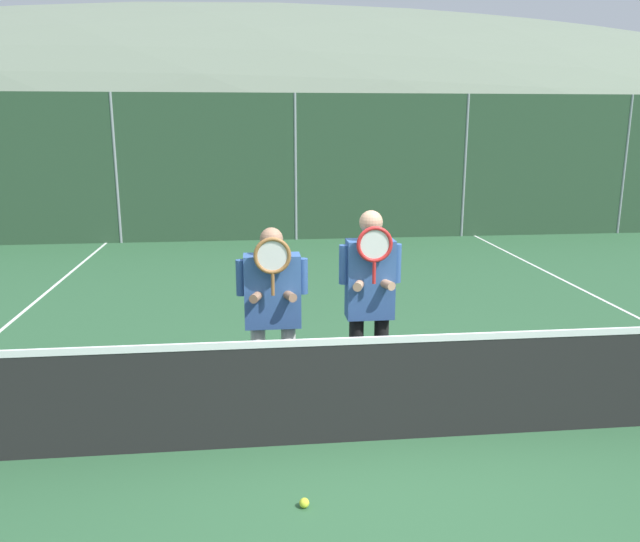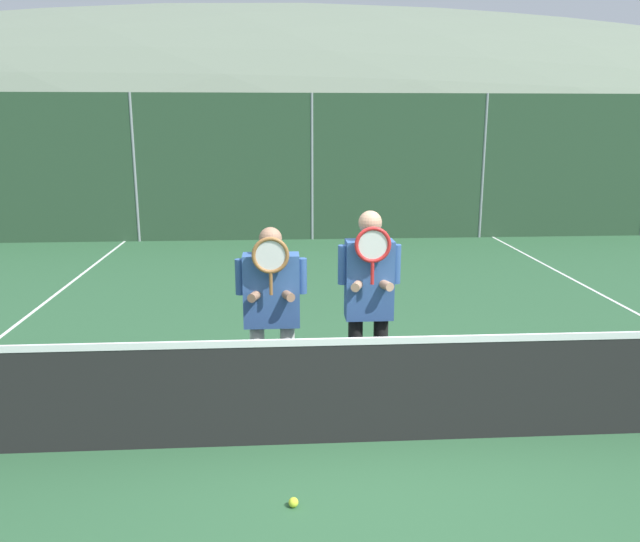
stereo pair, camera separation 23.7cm
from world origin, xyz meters
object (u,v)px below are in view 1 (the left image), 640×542
object	(u,v)px
car_center	(404,184)
tennis_ball_on_court	(304,503)
player_leftmost	(273,305)
player_center_left	(370,296)
car_left_of_center	(219,186)
car_far_left	(31,186)
car_right_of_center	(571,182)

from	to	relation	value
car_center	tennis_ball_on_court	xyz separation A→B (m)	(-3.89, -13.20, -0.88)
player_leftmost	player_center_left	size ratio (longest dim) A/B	0.92
car_left_of_center	tennis_ball_on_court	size ratio (longest dim) A/B	61.46
player_center_left	car_left_of_center	world-z (taller)	player_center_left
car_left_of_center	player_center_left	bearing A→B (deg)	-81.13
car_far_left	tennis_ball_on_court	size ratio (longest dim) A/B	64.67
player_center_left	car_right_of_center	world-z (taller)	player_center_left
car_right_of_center	tennis_ball_on_court	world-z (taller)	car_right_of_center
car_far_left	car_left_of_center	distance (m)	4.92
car_far_left	player_center_left	bearing A→B (deg)	-60.50
player_center_left	car_left_of_center	bearing A→B (deg)	98.87
car_left_of_center	player_leftmost	bearing A→B (deg)	-85.07
player_center_left	car_far_left	world-z (taller)	car_far_left
car_far_left	car_center	world-z (taller)	car_far_left
player_leftmost	player_center_left	world-z (taller)	player_center_left
car_far_left	car_center	xyz separation A→B (m)	(10.00, -0.29, -0.02)
car_right_of_center	car_far_left	bearing A→B (deg)	-179.35
player_leftmost	car_left_of_center	size ratio (longest dim) A/B	0.40
car_far_left	player_leftmost	bearing A→B (deg)	-63.56
car_far_left	car_left_of_center	bearing A→B (deg)	1.04
car_far_left	car_left_of_center	xyz separation A→B (m)	(4.92, 0.09, -0.07)
car_left_of_center	car_center	distance (m)	5.09
player_leftmost	tennis_ball_on_court	xyz separation A→B (m)	(0.15, -1.49, -0.97)
car_left_of_center	tennis_ball_on_court	distance (m)	13.66
tennis_ball_on_court	player_leftmost	bearing A→B (deg)	95.61
player_leftmost	car_left_of_center	world-z (taller)	player_leftmost
car_right_of_center	car_left_of_center	bearing A→B (deg)	-179.54
tennis_ball_on_court	player_center_left	bearing A→B (deg)	63.94
player_leftmost	car_center	distance (m)	12.38
car_left_of_center	car_center	size ratio (longest dim) A/B	0.89
car_far_left	car_center	distance (m)	10.01
car_right_of_center	tennis_ball_on_court	xyz separation A→B (m)	(-8.97, -13.66, -0.84)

